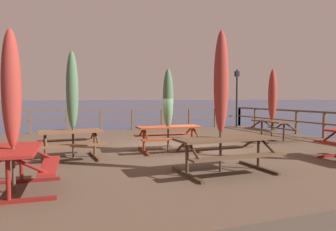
% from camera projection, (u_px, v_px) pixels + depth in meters
% --- Properties ---
extents(ground_plane, '(600.00, 600.00, 0.00)m').
position_uv_depth(ground_plane, '(178.00, 174.00, 10.44)').
color(ground_plane, navy).
extents(wooden_deck, '(13.09, 12.38, 0.90)m').
position_uv_depth(wooden_deck, '(178.00, 160.00, 10.41)').
color(wooden_deck, brown).
rests_on(wooden_deck, ground).
extents(railing_waterside_far, '(12.89, 0.10, 1.09)m').
position_uv_depth(railing_waterside_far, '(132.00, 115.00, 15.98)').
color(railing_waterside_far, brown).
rests_on(railing_waterside_far, wooden_deck).
extents(railing_side_right, '(0.10, 12.18, 1.09)m').
position_uv_depth(railing_side_right, '(324.00, 120.00, 12.61)').
color(railing_side_right, brown).
rests_on(railing_side_right, wooden_deck).
extents(picnic_table_front_left, '(1.51, 1.71, 0.78)m').
position_uv_depth(picnic_table_front_left, '(15.00, 161.00, 5.41)').
color(picnic_table_front_left, maroon).
rests_on(picnic_table_front_left, wooden_deck).
extents(picnic_table_front_right, '(2.00, 1.53, 0.78)m').
position_uv_depth(picnic_table_front_right, '(169.00, 133.00, 9.61)').
color(picnic_table_front_right, '#993819').
rests_on(picnic_table_front_right, wooden_deck).
extents(picnic_table_back_left, '(1.70, 1.48, 0.78)m').
position_uv_depth(picnic_table_back_left, '(71.00, 139.00, 8.35)').
color(picnic_table_back_left, brown).
rests_on(picnic_table_back_left, wooden_deck).
extents(picnic_table_mid_right, '(1.41, 1.62, 0.78)m').
position_uv_depth(picnic_table_mid_right, '(272.00, 126.00, 11.93)').
color(picnic_table_mid_right, brown).
rests_on(picnic_table_mid_right, wooden_deck).
extents(picnic_table_mid_centre, '(2.20, 1.44, 0.78)m').
position_uv_depth(picnic_table_mid_centre, '(225.00, 147.00, 6.86)').
color(picnic_table_mid_centre, brown).
rests_on(picnic_table_mid_centre, wooden_deck).
extents(patio_umbrella_tall_mid_right, '(0.32, 0.32, 2.80)m').
position_uv_depth(patio_umbrella_tall_mid_right, '(11.00, 89.00, 5.28)').
color(patio_umbrella_tall_mid_right, '#4C3828').
rests_on(patio_umbrella_tall_mid_right, wooden_deck).
extents(patio_umbrella_tall_mid_left, '(0.32, 0.32, 2.52)m').
position_uv_depth(patio_umbrella_tall_mid_left, '(168.00, 99.00, 9.59)').
color(patio_umbrella_tall_mid_left, '#4C3828').
rests_on(patio_umbrella_tall_mid_left, wooden_deck).
extents(patio_umbrella_short_back, '(0.32, 0.32, 2.88)m').
position_uv_depth(patio_umbrella_short_back, '(72.00, 90.00, 8.37)').
color(patio_umbrella_short_back, '#4C3828').
rests_on(patio_umbrella_short_back, wooden_deck).
extents(patio_umbrella_tall_back_left, '(0.32, 0.32, 2.72)m').
position_uv_depth(patio_umbrella_tall_back_left, '(272.00, 95.00, 11.91)').
color(patio_umbrella_tall_back_left, '#4C3828').
rests_on(patio_umbrella_tall_back_left, wooden_deck).
extents(patio_umbrella_short_front, '(0.32, 0.32, 3.10)m').
position_uv_depth(patio_umbrella_short_front, '(221.00, 82.00, 6.81)').
color(patio_umbrella_short_front, '#4C3828').
rests_on(patio_umbrella_short_front, wooden_deck).
extents(lamp_post_hooked, '(0.45, 0.60, 3.20)m').
position_uv_depth(lamp_post_hooked, '(237.00, 89.00, 17.27)').
color(lamp_post_hooked, black).
rests_on(lamp_post_hooked, wooden_deck).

